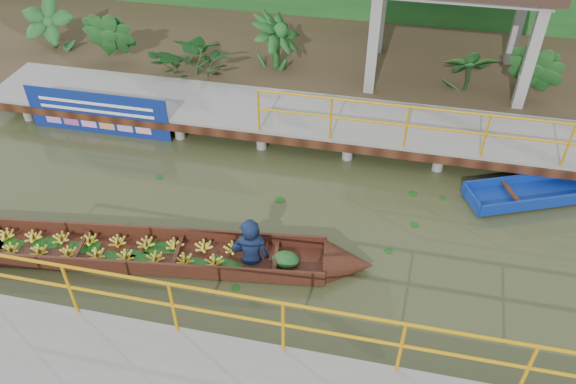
# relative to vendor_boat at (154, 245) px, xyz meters

# --- Properties ---
(ground) EXTENTS (80.00, 80.00, 0.00)m
(ground) POSITION_rel_vendor_boat_xyz_m (2.02, 1.16, -0.32)
(ground) COLOR #2F351A
(ground) RESTS_ON ground
(land_strip) EXTENTS (30.00, 8.00, 0.45)m
(land_strip) POSITION_rel_vendor_boat_xyz_m (2.02, 8.66, -0.09)
(land_strip) COLOR #36291B
(land_strip) RESTS_ON ground
(far_dock) EXTENTS (16.00, 2.06, 1.66)m
(far_dock) POSITION_rel_vendor_boat_xyz_m (2.04, 4.59, 0.16)
(far_dock) COLOR gray
(far_dock) RESTS_ON ground
(vendor_boat) EXTENTS (8.93, 2.02, 2.30)m
(vendor_boat) POSITION_rel_vendor_boat_xyz_m (0.00, 0.00, 0.00)
(vendor_boat) COLOR #33130D
(vendor_boat) RESTS_ON ground
(moored_blue_boat) EXTENTS (3.12, 1.89, 0.73)m
(moored_blue_boat) POSITION_rel_vendor_boat_xyz_m (7.55, 3.50, -0.19)
(moored_blue_boat) COLOR navy
(moored_blue_boat) RESTS_ON ground
(blue_banner) EXTENTS (3.54, 0.04, 1.11)m
(blue_banner) POSITION_rel_vendor_boat_xyz_m (-2.89, 3.64, 0.24)
(blue_banner) COLOR navy
(blue_banner) RESTS_ON ground
(tropical_plants) EXTENTS (14.29, 1.29, 1.61)m
(tropical_plants) POSITION_rel_vendor_boat_xyz_m (0.36, 6.46, 0.94)
(tropical_plants) COLOR #154419
(tropical_plants) RESTS_ON ground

